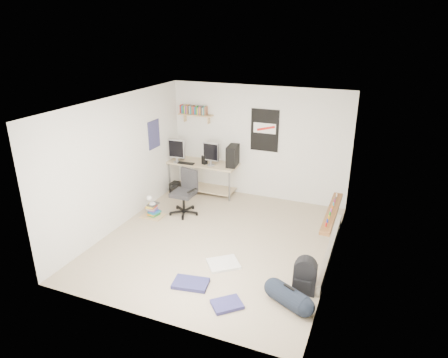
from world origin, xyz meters
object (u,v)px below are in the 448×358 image
at_px(backpack, 305,279).
at_px(book_stack, 153,210).
at_px(duffel_bag, 289,297).
at_px(desk, 204,177).
at_px(office_chair, 183,192).

height_order(backpack, book_stack, backpack).
distance_m(duffel_bag, book_stack, 3.66).
bearing_deg(book_stack, duffel_bag, -27.55).
xyz_separation_m(desk, book_stack, (-0.43, -1.60, -0.21)).
distance_m(desk, duffel_bag, 4.33).
distance_m(office_chair, book_stack, 0.73).
height_order(duffel_bag, book_stack, duffel_bag).
height_order(desk, backpack, desk).
height_order(desk, book_stack, desk).
bearing_deg(duffel_bag, backpack, 99.53).
bearing_deg(backpack, book_stack, 154.89).
bearing_deg(desk, duffel_bag, -43.54).
bearing_deg(duffel_bag, desk, 157.82).
bearing_deg(desk, book_stack, -99.09).
height_order(office_chair, duffel_bag, office_chair).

